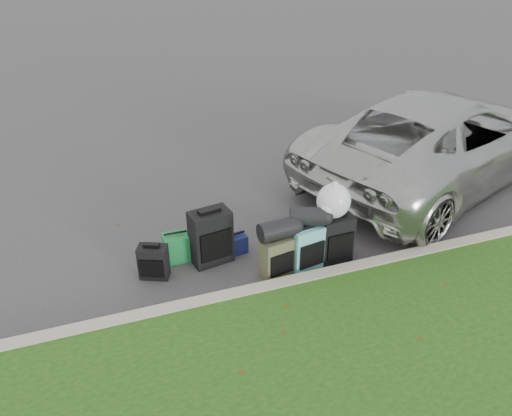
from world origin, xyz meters
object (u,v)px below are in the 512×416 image
object	(u,v)px
suitcase_small_black	(154,262)
suitcase_large_black_left	(211,237)
suitcase_teal	(306,247)
tote_navy	(237,244)
suv	(440,139)
suitcase_olive	(277,257)
tote_green	(177,247)
suitcase_large_black_right	(335,238)

from	to	relation	value
suitcase_small_black	suitcase_large_black_left	xyz separation A→B (m)	(0.80, 0.10, 0.15)
suitcase_teal	tote_navy	size ratio (longest dim) A/B	2.36
suv	suitcase_olive	size ratio (longest dim) A/B	9.97
suitcase_small_black	suitcase_teal	size ratio (longest dim) A/B	0.74
suitcase_small_black	suitcase_olive	size ratio (longest dim) A/B	0.84
suitcase_olive	tote_green	world-z (taller)	suitcase_olive
suitcase_small_black	tote_green	size ratio (longest dim) A/B	1.20
suitcase_teal	suitcase_large_black_right	xyz separation A→B (m)	(0.45, 0.04, 0.02)
suv	suitcase_large_black_right	xyz separation A→B (m)	(-2.85, -1.63, -0.44)
suitcase_teal	tote_navy	bearing A→B (deg)	130.33
suv	suitcase_large_black_left	bearing A→B (deg)	83.07
suitcase_teal	tote_green	bearing A→B (deg)	145.34
suitcase_olive	suitcase_large_black_left	bearing A→B (deg)	131.10
suv	suitcase_small_black	world-z (taller)	suv
suitcase_small_black	tote_navy	bearing A→B (deg)	31.82
suitcase_olive	tote_navy	distance (m)	0.76
suitcase_teal	suitcase_large_black_right	distance (m)	0.45
suv	suitcase_teal	bearing A→B (deg)	96.02
suv	suitcase_olive	distance (m)	4.12
suv	tote_green	size ratio (longest dim) A/B	14.34
suitcase_large_black_right	tote_navy	xyz separation A→B (m)	(-1.21, 0.61, -0.20)
suitcase_large_black_left	suitcase_olive	bearing A→B (deg)	-48.46
tote_navy	suitcase_large_black_right	bearing A→B (deg)	-36.99
suv	tote_navy	size ratio (longest dim) A/B	20.73
tote_green	tote_navy	world-z (taller)	tote_green
suitcase_large_black_left	tote_navy	bearing A→B (deg)	1.72
suitcase_large_black_right	tote_green	distance (m)	2.17
suitcase_small_black	suitcase_teal	bearing A→B (deg)	9.92
suv	suitcase_small_black	bearing A→B (deg)	82.02
suv	suitcase_large_black_right	size ratio (longest dim) A/B	8.24
suitcase_small_black	tote_green	bearing A→B (deg)	62.09
suv	tote_green	xyz separation A→B (m)	(-4.89, -0.92, -0.58)
suitcase_large_black_right	suitcase_large_black_left	bearing A→B (deg)	160.06
tote_navy	tote_green	bearing A→B (deg)	162.01
suitcase_olive	suv	bearing A→B (deg)	14.57
suitcase_large_black_left	suitcase_teal	bearing A→B (deg)	-35.69
suitcase_large_black_right	tote_green	size ratio (longest dim) A/B	1.74
suitcase_olive	tote_green	distance (m)	1.40
suitcase_olive	suitcase_large_black_right	distance (m)	0.88
suitcase_large_black_left	tote_navy	distance (m)	0.47
tote_green	suitcase_olive	bearing A→B (deg)	-33.37
suitcase_large_black_right	tote_green	bearing A→B (deg)	158.94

